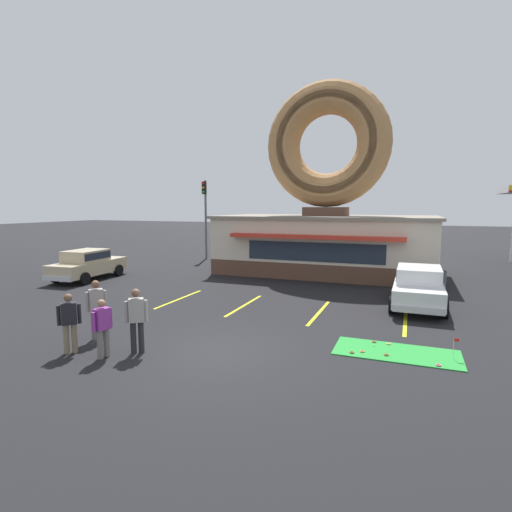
# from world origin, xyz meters

# --- Properties ---
(ground_plane) EXTENTS (160.00, 160.00, 0.00)m
(ground_plane) POSITION_xyz_m (0.00, 0.00, 0.00)
(ground_plane) COLOR black
(donut_shop_building) EXTENTS (12.30, 6.75, 10.96)m
(donut_shop_building) POSITION_xyz_m (0.04, 13.94, 3.74)
(donut_shop_building) COLOR brown
(donut_shop_building) RESTS_ON ground
(putting_mat) EXTENTS (3.24, 1.50, 0.03)m
(putting_mat) POSITION_xyz_m (4.50, 1.71, 0.01)
(putting_mat) COLOR green
(putting_mat) RESTS_ON ground
(mini_donut_near_left) EXTENTS (0.13, 0.13, 0.04)m
(mini_donut_near_left) POSITION_xyz_m (3.64, 1.37, 0.05)
(mini_donut_near_left) COLOR #D17F47
(mini_donut_near_left) RESTS_ON putting_mat
(mini_donut_near_right) EXTENTS (0.13, 0.13, 0.04)m
(mini_donut_near_right) POSITION_xyz_m (4.26, 1.34, 0.05)
(mini_donut_near_right) COLOR brown
(mini_donut_near_right) RESTS_ON putting_mat
(mini_donut_mid_left) EXTENTS (0.13, 0.13, 0.04)m
(mini_donut_mid_left) POSITION_xyz_m (4.26, 2.25, 0.05)
(mini_donut_mid_left) COLOR #E5C666
(mini_donut_mid_left) RESTS_ON putting_mat
(mini_donut_mid_centre) EXTENTS (0.13, 0.13, 0.04)m
(mini_donut_mid_centre) POSITION_xyz_m (3.87, 2.28, 0.05)
(mini_donut_mid_centre) COLOR brown
(mini_donut_mid_centre) RESTS_ON putting_mat
(mini_donut_mid_right) EXTENTS (0.13, 0.13, 0.04)m
(mini_donut_mid_right) POSITION_xyz_m (5.49, 1.09, 0.05)
(mini_donut_mid_right) COLOR #D8667F
(mini_donut_mid_right) RESTS_ON putting_mat
(mini_donut_far_left) EXTENTS (0.13, 0.13, 0.04)m
(mini_donut_far_left) POSITION_xyz_m (3.39, 1.19, 0.05)
(mini_donut_far_left) COLOR brown
(mini_donut_far_left) RESTS_ON putting_mat
(golf_ball) EXTENTS (0.04, 0.04, 0.04)m
(golf_ball) POSITION_xyz_m (3.89, 1.95, 0.05)
(golf_ball) COLOR white
(golf_ball) RESTS_ON putting_mat
(putting_flag_pin) EXTENTS (0.13, 0.01, 0.55)m
(putting_flag_pin) POSITION_xyz_m (5.90, 1.75, 0.44)
(putting_flag_pin) COLOR silver
(putting_flag_pin) RESTS_ON putting_mat
(car_champagne) EXTENTS (2.22, 4.67, 1.60)m
(car_champagne) POSITION_xyz_m (-11.36, 7.16, 0.87)
(car_champagne) COLOR #BCAD89
(car_champagne) RESTS_ON ground
(car_white) EXTENTS (2.00, 4.57, 1.60)m
(car_white) POSITION_xyz_m (5.07, 7.19, 0.87)
(car_white) COLOR silver
(car_white) RESTS_ON ground
(pedestrian_blue_sweater_man) EXTENTS (0.50, 0.42, 1.75)m
(pedestrian_blue_sweater_man) POSITION_xyz_m (-1.97, -0.81, 0.98)
(pedestrian_blue_sweater_man) COLOR #232328
(pedestrian_blue_sweater_man) RESTS_ON ground
(pedestrian_hooded_kid) EXTENTS (0.42, 0.50, 1.77)m
(pedestrian_hooded_kid) POSITION_xyz_m (-3.79, -0.30, 0.99)
(pedestrian_hooded_kid) COLOR slate
(pedestrian_hooded_kid) RESTS_ON ground
(pedestrian_leather_jacket_man) EXTENTS (0.45, 0.45, 1.62)m
(pedestrian_leather_jacket_man) POSITION_xyz_m (-3.65, -1.45, 0.89)
(pedestrian_leather_jacket_man) COLOR #7F7056
(pedestrian_leather_jacket_man) RESTS_ON ground
(pedestrian_clipboard_woman) EXTENTS (0.31, 0.59, 1.54)m
(pedestrian_clipboard_woman) POSITION_xyz_m (-2.60, -1.39, 0.85)
(pedestrian_clipboard_woman) COLOR slate
(pedestrian_clipboard_woman) RESTS_ON ground
(trash_bin) EXTENTS (0.57, 0.57, 0.97)m
(trash_bin) POSITION_xyz_m (6.05, 10.73, 0.50)
(trash_bin) COLOR #51565B
(trash_bin) RESTS_ON ground
(traffic_light_pole) EXTENTS (0.28, 0.47, 5.80)m
(traffic_light_pole) POSITION_xyz_m (-9.56, 17.03, 3.71)
(traffic_light_pole) COLOR #595B60
(traffic_light_pole) RESTS_ON ground
(parking_stripe_far_left) EXTENTS (0.12, 3.60, 0.01)m
(parking_stripe_far_left) POSITION_xyz_m (-4.33, 5.00, 0.00)
(parking_stripe_far_left) COLOR yellow
(parking_stripe_far_left) RESTS_ON ground
(parking_stripe_left) EXTENTS (0.12, 3.60, 0.01)m
(parking_stripe_left) POSITION_xyz_m (-1.33, 5.00, 0.00)
(parking_stripe_left) COLOR yellow
(parking_stripe_left) RESTS_ON ground
(parking_stripe_mid_left) EXTENTS (0.12, 3.60, 0.01)m
(parking_stripe_mid_left) POSITION_xyz_m (1.67, 5.00, 0.00)
(parking_stripe_mid_left) COLOR yellow
(parking_stripe_mid_left) RESTS_ON ground
(parking_stripe_centre) EXTENTS (0.12, 3.60, 0.01)m
(parking_stripe_centre) POSITION_xyz_m (4.67, 5.00, 0.00)
(parking_stripe_centre) COLOR yellow
(parking_stripe_centre) RESTS_ON ground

